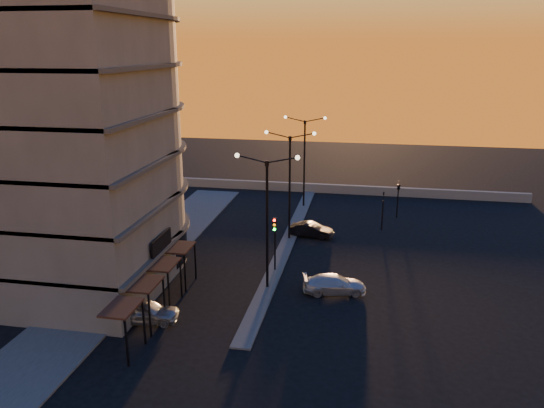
% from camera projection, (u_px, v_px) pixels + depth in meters
% --- Properties ---
extents(ground, '(120.00, 120.00, 0.00)m').
position_uv_depth(ground, '(267.00, 288.00, 36.99)').
color(ground, black).
rests_on(ground, ground).
extents(sidewalk_west, '(5.00, 40.00, 0.12)m').
position_uv_depth(sidewalk_west, '(149.00, 256.00, 42.58)').
color(sidewalk_west, '#494947').
rests_on(sidewalk_west, ground).
extents(median, '(1.20, 36.00, 0.12)m').
position_uv_depth(median, '(289.00, 238.00, 46.40)').
color(median, '#494947').
rests_on(median, ground).
extents(parapet, '(44.00, 0.50, 1.00)m').
position_uv_depth(parapet, '(327.00, 189.00, 61.00)').
color(parapet, gray).
rests_on(parapet, ground).
extents(building, '(14.35, 17.08, 25.00)m').
position_uv_depth(building, '(66.00, 112.00, 36.08)').
color(building, '#605D55').
rests_on(building, ground).
extents(streetlamp_near, '(4.32, 0.32, 9.51)m').
position_uv_depth(streetlamp_near, '(267.00, 212.00, 35.40)').
color(streetlamp_near, black).
rests_on(streetlamp_near, ground).
extents(streetlamp_mid, '(4.32, 0.32, 9.51)m').
position_uv_depth(streetlamp_mid, '(290.00, 177.00, 44.82)').
color(streetlamp_mid, black).
rests_on(streetlamp_mid, ground).
extents(streetlamp_far, '(4.32, 0.32, 9.51)m').
position_uv_depth(streetlamp_far, '(304.00, 154.00, 54.24)').
color(streetlamp_far, black).
rests_on(streetlamp_far, ground).
extents(traffic_light_main, '(0.28, 0.44, 4.25)m').
position_uv_depth(traffic_light_main, '(275.00, 235.00, 38.87)').
color(traffic_light_main, black).
rests_on(traffic_light_main, ground).
extents(signal_east_a, '(0.13, 0.16, 3.60)m').
position_uv_depth(signal_east_a, '(383.00, 210.00, 48.23)').
color(signal_east_a, black).
rests_on(signal_east_a, ground).
extents(signal_east_b, '(0.42, 1.99, 3.60)m').
position_uv_depth(signal_east_b, '(399.00, 187.00, 51.40)').
color(signal_east_b, black).
rests_on(signal_east_b, ground).
extents(car_hatchback, '(4.28, 2.24, 1.39)m').
position_uv_depth(car_hatchback, '(145.00, 312.00, 32.27)').
color(car_hatchback, '#9B9EA2').
rests_on(car_hatchback, ground).
extents(car_sedan, '(3.96, 1.94, 1.25)m').
position_uv_depth(car_sedan, '(311.00, 230.00, 46.83)').
color(car_sedan, black).
rests_on(car_sedan, ground).
extents(car_wagon, '(4.56, 2.54, 1.25)m').
position_uv_depth(car_wagon, '(335.00, 284.00, 36.14)').
color(car_wagon, silver).
rests_on(car_wagon, ground).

